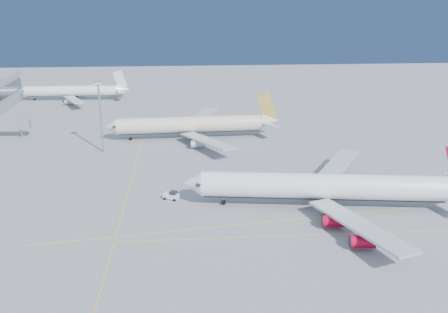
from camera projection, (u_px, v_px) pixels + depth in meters
ground at (279, 210)px, 127.67m from camera, size 500.00×500.00×0.00m
jet_bridge at (1, 124)px, 187.51m from camera, size 23.60×3.60×6.90m
taxiway_lines at (220, 202)px, 132.63m from camera, size 118.86×140.00×0.02m
airliner_virgin at (330, 187)px, 127.63m from camera, size 75.38×67.20×18.61m
airliner_etihad at (194, 125)px, 186.95m from camera, size 66.08×61.04×17.25m
airliner_third at (74, 91)px, 250.91m from camera, size 56.24×51.93×15.11m
pushback_tug at (172, 195)px, 133.95m from camera, size 4.61×3.75×2.33m
light_mast at (100, 111)px, 168.02m from camera, size 2.14×2.14×24.72m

